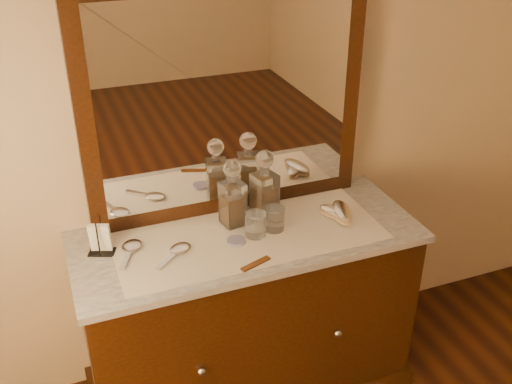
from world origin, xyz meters
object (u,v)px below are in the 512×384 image
at_px(comb, 256,264).
at_px(napkin_rack, 100,240).
at_px(decanter_left, 233,200).
at_px(brush_near, 335,213).
at_px(pin_dish, 236,241).
at_px(hand_mirror_outer, 131,248).
at_px(decanter_right, 265,191).
at_px(hand_mirror_inner, 178,251).
at_px(brush_far, 342,213).
at_px(dresser_cabinet, 248,316).
at_px(mirror_frame, 226,100).

xyz_separation_m(comb, napkin_rack, (-0.53, 0.30, 0.05)).
bearing_deg(decanter_left, brush_near, -14.45).
height_order(pin_dish, comb, pin_dish).
relative_size(pin_dish, hand_mirror_outer, 0.36).
height_order(napkin_rack, decanter_right, decanter_right).
height_order(comb, hand_mirror_inner, hand_mirror_inner).
height_order(brush_far, hand_mirror_outer, brush_far).
bearing_deg(dresser_cabinet, mirror_frame, 90.00).
bearing_deg(decanter_right, hand_mirror_inner, -161.82).
height_order(comb, brush_far, brush_far).
distance_m(decanter_left, decanter_right, 0.15).
distance_m(comb, decanter_left, 0.33).
relative_size(hand_mirror_outer, hand_mirror_inner, 1.13).
bearing_deg(comb, dresser_cabinet, 58.65).
relative_size(napkin_rack, decanter_left, 0.51).
distance_m(comb, hand_mirror_outer, 0.50).
height_order(napkin_rack, brush_far, napkin_rack).
xyz_separation_m(comb, brush_near, (0.45, 0.20, 0.02)).
height_order(dresser_cabinet, napkin_rack, napkin_rack).
distance_m(napkin_rack, brush_far, 1.01).
distance_m(dresser_cabinet, hand_mirror_inner, 0.55).
relative_size(dresser_cabinet, decanter_right, 4.49).
height_order(mirror_frame, comb, mirror_frame).
xyz_separation_m(decanter_left, hand_mirror_inner, (-0.27, -0.13, -0.11)).
bearing_deg(mirror_frame, pin_dish, -102.59).
bearing_deg(napkin_rack, brush_far, -6.14).
xyz_separation_m(pin_dish, brush_far, (0.49, 0.02, 0.02)).
bearing_deg(mirror_frame, dresser_cabinet, -90.00).
relative_size(brush_far, hand_mirror_inner, 1.04).
distance_m(comb, hand_mirror_inner, 0.32).
xyz_separation_m(comb, decanter_left, (0.02, 0.31, 0.11)).
bearing_deg(napkin_rack, brush_near, -5.51).
bearing_deg(decanter_left, dresser_cabinet, -72.96).
relative_size(brush_near, hand_mirror_outer, 0.80).
relative_size(pin_dish, brush_near, 0.45).
xyz_separation_m(dresser_cabinet, hand_mirror_outer, (-0.47, 0.05, 0.45)).
relative_size(comb, brush_near, 0.80).
bearing_deg(hand_mirror_inner, mirror_frame, 42.52).
bearing_deg(brush_far, dresser_cabinet, 175.97).
distance_m(decanter_right, brush_near, 0.32).
relative_size(pin_dish, brush_far, 0.39).
distance_m(dresser_cabinet, brush_near, 0.61).
bearing_deg(pin_dish, mirror_frame, 77.41).
height_order(napkin_rack, brush_near, napkin_rack).
relative_size(mirror_frame, decanter_left, 4.01).
relative_size(decanter_right, hand_mirror_outer, 1.50).
distance_m(brush_far, hand_mirror_outer, 0.90).
relative_size(comb, napkin_rack, 0.86).
bearing_deg(comb, hand_mirror_inner, 124.86).
height_order(dresser_cabinet, decanter_left, decanter_left).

